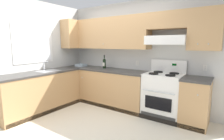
% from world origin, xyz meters
% --- Properties ---
extents(ground_plane, '(7.04, 7.04, 0.00)m').
position_xyz_m(ground_plane, '(0.00, 0.00, 0.00)').
color(ground_plane, beige).
extents(wall_back, '(4.68, 0.57, 2.55)m').
position_xyz_m(wall_back, '(0.39, 1.53, 1.48)').
color(wall_back, silver).
rests_on(wall_back, ground_plane).
extents(wall_left, '(0.47, 4.00, 2.55)m').
position_xyz_m(wall_left, '(-1.59, 0.23, 1.34)').
color(wall_left, silver).
rests_on(wall_left, ground_plane).
extents(counter_back_run, '(3.60, 0.65, 0.91)m').
position_xyz_m(counter_back_run, '(0.01, 1.24, 0.45)').
color(counter_back_run, tan).
rests_on(counter_back_run, ground_plane).
extents(counter_left_run, '(0.63, 1.91, 1.13)m').
position_xyz_m(counter_left_run, '(-1.24, -0.00, 0.46)').
color(counter_left_run, tan).
rests_on(counter_left_run, ground_plane).
extents(stove, '(0.76, 0.62, 1.20)m').
position_xyz_m(stove, '(1.18, 1.25, 0.48)').
color(stove, white).
rests_on(stove, ground_plane).
extents(wine_bottle, '(0.08, 0.08, 0.34)m').
position_xyz_m(wine_bottle, '(-0.42, 1.34, 1.05)').
color(wine_bottle, black).
rests_on(wine_bottle, counter_back_run).
extents(bowl, '(0.28, 0.23, 0.07)m').
position_xyz_m(bowl, '(-1.19, 1.27, 0.93)').
color(bowl, '#9EADB7').
rests_on(bowl, counter_back_run).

